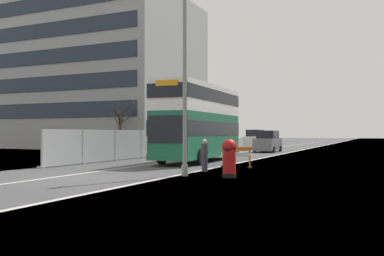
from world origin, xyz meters
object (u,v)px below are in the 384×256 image
object	(u,v)px
red_pillar_postbox	(229,156)
car_receding_mid	(255,140)
lamppost_foreground	(185,89)
car_oncoming_near	(268,142)
pedestrian_at_kerb	(205,155)
double_decker_bus	(199,121)
roadworks_barrier	(236,154)

from	to	relation	value
red_pillar_postbox	car_receding_mid	bearing A→B (deg)	104.45
lamppost_foreground	car_oncoming_near	distance (m)	24.77
car_oncoming_near	pedestrian_at_kerb	xyz separation A→B (m)	(2.63, -22.19, -0.19)
red_pillar_postbox	pedestrian_at_kerb	world-z (taller)	red_pillar_postbox
red_pillar_postbox	car_oncoming_near	distance (m)	24.66
red_pillar_postbox	car_oncoming_near	xyz separation A→B (m)	(-4.65, 24.22, 0.09)
red_pillar_postbox	double_decker_bus	bearing A→B (deg)	121.13
red_pillar_postbox	lamppost_foreground	bearing A→B (deg)	-173.15
car_receding_mid	pedestrian_at_kerb	distance (m)	31.02
red_pillar_postbox	pedestrian_at_kerb	bearing A→B (deg)	134.94
roadworks_barrier	car_receding_mid	xyz separation A→B (m)	(-6.90, 27.25, 0.34)
roadworks_barrier	red_pillar_postbox	bearing A→B (deg)	-74.30
lamppost_foreground	roadworks_barrier	size ratio (longest dim) A/B	4.82
roadworks_barrier	car_receding_mid	bearing A→B (deg)	104.21
car_receding_mid	pedestrian_at_kerb	bearing A→B (deg)	-78.24
lamppost_foreground	car_receding_mid	world-z (taller)	lamppost_foreground
lamppost_foreground	car_oncoming_near	world-z (taller)	lamppost_foreground
double_decker_bus	roadworks_barrier	xyz separation A→B (m)	(3.81, -3.55, -1.97)
double_decker_bus	roadworks_barrier	bearing A→B (deg)	-43.03
car_receding_mid	pedestrian_at_kerb	size ratio (longest dim) A/B	2.60
double_decker_bus	lamppost_foreground	size ratio (longest dim) A/B	1.25
car_oncoming_near	pedestrian_at_kerb	size ratio (longest dim) A/B	2.70
lamppost_foreground	roadworks_barrier	world-z (taller)	lamppost_foreground
lamppost_foreground	pedestrian_at_kerb	bearing A→B (deg)	89.97
pedestrian_at_kerb	car_receding_mid	bearing A→B (deg)	101.76
red_pillar_postbox	car_oncoming_near	bearing A→B (deg)	100.88
roadworks_barrier	pedestrian_at_kerb	bearing A→B (deg)	-100.50
lamppost_foreground	pedestrian_at_kerb	size ratio (longest dim) A/B	5.14
double_decker_bus	pedestrian_at_kerb	size ratio (longest dim) A/B	6.40
car_oncoming_near	car_receding_mid	xyz separation A→B (m)	(-3.69, 8.18, 0.06)
lamppost_foreground	roadworks_barrier	xyz separation A→B (m)	(0.58, 5.39, -3.19)
double_decker_bus	red_pillar_postbox	distance (m)	10.31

